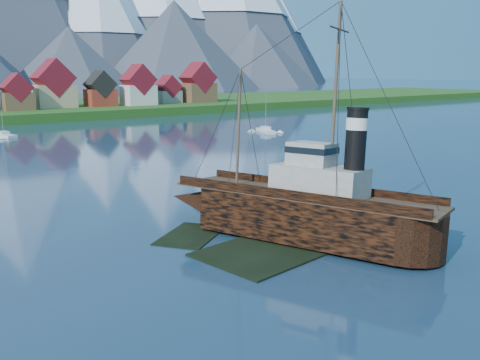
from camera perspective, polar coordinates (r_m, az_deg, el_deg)
ground at (r=55.41m, az=6.03°, el=-5.74°), size 1400.00×1400.00×0.00m
shoal at (r=58.17m, az=5.88°, el=-5.24°), size 31.71×21.24×1.14m
tugboat_wreck at (r=54.05m, az=5.68°, el=-2.86°), size 7.02×30.25×23.97m
sailboat_d at (r=142.83m, az=2.75°, el=5.22°), size 5.65×9.86×13.14m
sailboat_e at (r=146.24m, az=-23.90°, el=4.35°), size 4.42×9.86×11.10m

